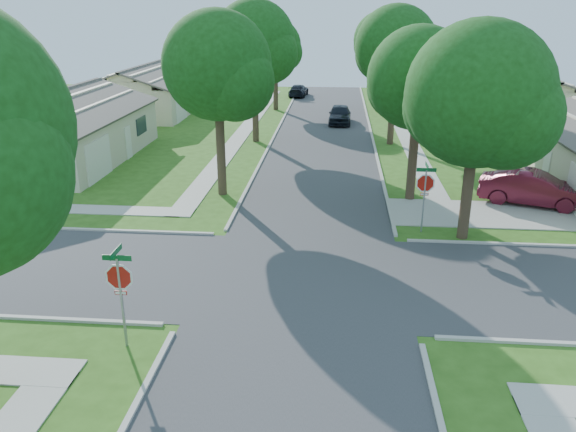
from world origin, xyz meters
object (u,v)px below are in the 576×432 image
(stop_sign_ne, at_px, (425,186))
(tree_w_mid, at_px, (255,46))
(tree_ne_corner, at_px, (479,101))
(tree_e_far, at_px, (383,43))
(house_nw_far, at_px, (149,95))
(tree_w_near, at_px, (219,71))
(house_ne_far, at_px, (525,105))
(tree_e_mid, at_px, (397,51))
(house_nw_near, at_px, (60,135))
(car_curb_west, at_px, (298,90))
(car_driveway, at_px, (534,188))
(stop_sign_sw, at_px, (119,281))
(car_curb_east, at_px, (340,114))
(tree_e_near, at_px, (420,83))
(tree_w_far, at_px, (276,48))

(stop_sign_ne, xyz_separation_m, tree_w_mid, (-9.34, 16.31, 4.46))
(tree_w_mid, relative_size, tree_ne_corner, 1.10)
(tree_e_far, height_order, house_nw_far, tree_e_far)
(stop_sign_ne, height_order, tree_w_near, tree_w_near)
(tree_w_mid, distance_m, house_ne_far, 22.68)
(tree_e_mid, bearing_deg, house_ne_far, 35.42)
(stop_sign_ne, bearing_deg, house_nw_near, 153.54)
(house_ne_far, distance_m, car_curb_west, 23.48)
(car_curb_west, bearing_deg, car_driveway, 116.35)
(stop_sign_sw, height_order, house_nw_near, house_nw_near)
(house_nw_far, xyz_separation_m, car_curb_east, (17.19, -3.94, -0.77))
(car_driveway, bearing_deg, car_curb_west, 41.95)
(tree_w_near, relative_size, tree_ne_corner, 1.04)
(tree_e_near, xyz_separation_m, tree_e_mid, (0.01, 12.00, 0.61))
(tree_e_far, height_order, house_nw_near, tree_e_far)
(stop_sign_sw, distance_m, house_nw_far, 38.40)
(tree_e_mid, bearing_deg, tree_w_far, 125.90)
(car_curb_west, bearing_deg, house_nw_near, 69.37)
(tree_w_near, distance_m, tree_ne_corner, 12.02)
(tree_e_far, height_order, tree_w_far, tree_e_far)
(tree_w_far, distance_m, car_curb_east, 9.61)
(stop_sign_ne, height_order, tree_ne_corner, tree_ne_corner)
(tree_w_near, bearing_deg, car_curb_east, 72.94)
(tree_e_mid, height_order, car_curb_west, tree_e_mid)
(stop_sign_sw, bearing_deg, tree_e_far, 76.27)
(tree_e_near, distance_m, tree_w_far, 26.71)
(car_driveway, height_order, car_curb_east, car_driveway)
(tree_e_mid, bearing_deg, house_nw_near, -163.85)
(house_nw_near, distance_m, car_driveway, 27.21)
(tree_e_mid, relative_size, tree_ne_corner, 1.06)
(stop_sign_ne, relative_size, tree_ne_corner, 0.34)
(tree_e_near, distance_m, tree_ne_corner, 5.06)
(tree_w_mid, bearing_deg, car_curb_east, 50.34)
(tree_e_near, distance_m, house_nw_far, 31.24)
(stop_sign_ne, bearing_deg, car_driveway, 34.73)
(tree_w_mid, xyz_separation_m, house_nw_far, (-11.35, 10.99, -4.97))
(house_ne_far, bearing_deg, stop_sign_ne, -114.93)
(tree_ne_corner, relative_size, car_curb_east, 1.98)
(stop_sign_sw, distance_m, tree_e_mid, 27.71)
(tree_e_mid, height_order, tree_w_mid, tree_w_mid)
(tree_ne_corner, relative_size, car_curb_west, 2.04)
(house_ne_far, distance_m, house_nw_near, 34.91)
(stop_sign_sw, bearing_deg, tree_w_near, 89.77)
(tree_e_mid, bearing_deg, tree_ne_corner, -84.55)
(tree_w_mid, bearing_deg, tree_e_near, -51.95)
(car_curb_east, bearing_deg, stop_sign_sw, -99.10)
(tree_w_far, bearing_deg, car_curb_east, -45.50)
(car_driveway, distance_m, car_curb_east, 21.46)
(car_curb_west, bearing_deg, house_nw_far, 43.67)
(tree_e_near, bearing_deg, tree_ne_corner, -71.47)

